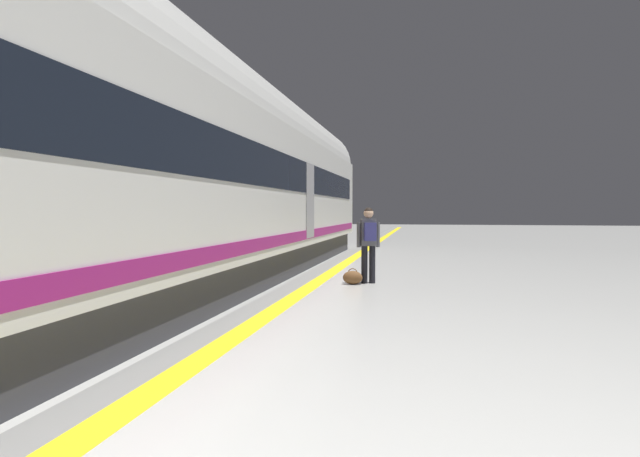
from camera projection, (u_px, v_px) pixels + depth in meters
The scene contains 5 objects.
safety_line_strip at pixel (297, 295), 9.67m from camera, with size 0.36×80.00×0.01m, color yellow.
tactile_edge_band at pixel (280, 295), 9.73m from camera, with size 0.61×80.00×0.01m, color slate.
high_speed_train at pixel (130, 155), 7.83m from camera, with size 2.94×32.24×4.97m.
passenger_near at pixel (369, 238), 11.28m from camera, with size 0.51×0.41×1.71m.
duffel_bag_near at pixel (353, 277), 11.15m from camera, with size 0.44×0.26×0.36m.
Camera 1 is at (1.45, 0.68, 1.64)m, focal length 28.23 mm.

